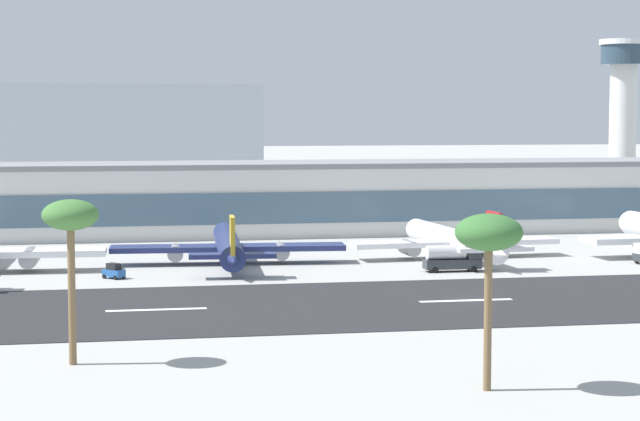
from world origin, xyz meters
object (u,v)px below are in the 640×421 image
object	(u,v)px
terminal_building	(298,197)
distant_hotel_block	(99,136)
control_tower	(623,111)
palm_tree_2	(489,237)
airliner_gold_tail_gate_1	(228,246)
palm_tree_1	(71,221)
service_fuel_truck_0	(452,258)
service_baggage_tug_1	(114,271)
airliner_red_tail_gate_2	(456,241)

from	to	relation	value
terminal_building	distant_hotel_block	bearing A→B (deg)	104.60
control_tower	distant_hotel_block	bearing A→B (deg)	133.86
control_tower	palm_tree_2	world-z (taller)	control_tower
airliner_gold_tail_gate_1	palm_tree_1	world-z (taller)	palm_tree_1
service_fuel_truck_0	distant_hotel_block	bearing A→B (deg)	103.81
service_baggage_tug_1	airliner_red_tail_gate_2	bearing A→B (deg)	-118.54
airliner_red_tail_gate_2	service_baggage_tug_1	xyz separation A→B (m)	(-54.87, -13.77, -1.77)
terminal_building	distant_hotel_block	world-z (taller)	distant_hotel_block
control_tower	airliner_red_tail_gate_2	distance (m)	95.89
terminal_building	palm_tree_1	xyz separation A→B (m)	(-40.47, -116.39, 6.52)
airliner_gold_tail_gate_1	service_baggage_tug_1	xyz separation A→B (m)	(-17.69, -12.63, -1.79)
palm_tree_2	distant_hotel_block	bearing A→B (deg)	96.71
palm_tree_2	service_fuel_truck_0	bearing A→B (deg)	75.43
airliner_red_tail_gate_2	palm_tree_1	world-z (taller)	palm_tree_1
service_baggage_tug_1	palm_tree_2	distance (m)	81.58
airliner_gold_tail_gate_1	terminal_building	bearing A→B (deg)	-18.06
airliner_gold_tail_gate_1	palm_tree_1	bearing A→B (deg)	166.50
distant_hotel_block	airliner_gold_tail_gate_1	world-z (taller)	distant_hotel_block
airliner_red_tail_gate_2	service_baggage_tug_1	world-z (taller)	airliner_red_tail_gate_2
service_fuel_truck_0	palm_tree_2	xyz separation A→B (m)	(-19.05, -73.29, 11.10)
terminal_building	airliner_red_tail_gate_2	distance (m)	48.81
service_baggage_tug_1	airliner_gold_tail_gate_1	bearing A→B (deg)	-97.11
airliner_gold_tail_gate_1	service_fuel_truck_0	xyz separation A→B (m)	(31.95, -14.00, -0.81)
service_baggage_tug_1	palm_tree_2	xyz separation A→B (m)	(30.58, -74.66, 12.08)
airliner_gold_tail_gate_1	palm_tree_1	xyz separation A→B (m)	(-21.96, -70.34, 10.68)
terminal_building	service_fuel_truck_0	world-z (taller)	terminal_building
terminal_building	service_fuel_truck_0	xyz separation A→B (m)	(13.44, -60.05, -4.97)
airliner_gold_tail_gate_1	distant_hotel_block	bearing A→B (deg)	9.79
terminal_building	airliner_gold_tail_gate_1	size ratio (longest dim) A/B	4.22
control_tower	service_fuel_truck_0	world-z (taller)	control_tower
service_fuel_truck_0	service_baggage_tug_1	world-z (taller)	service_fuel_truck_0
airliner_gold_tail_gate_1	service_baggage_tug_1	distance (m)	21.80
service_baggage_tug_1	palm_tree_1	bearing A→B (deg)	133.13
airliner_gold_tail_gate_1	airliner_red_tail_gate_2	distance (m)	37.20
distant_hotel_block	palm_tree_2	size ratio (longest dim) A/B	6.67
terminal_building	service_baggage_tug_1	size ratio (longest dim) A/B	52.42
palm_tree_1	service_baggage_tug_1	bearing A→B (deg)	85.76
terminal_building	palm_tree_1	size ratio (longest dim) A/B	11.61
distant_hotel_block	airliner_gold_tail_gate_1	distance (m)	196.95
airliner_gold_tail_gate_1	service_baggage_tug_1	world-z (taller)	airliner_gold_tail_gate_1
control_tower	service_baggage_tug_1	world-z (taller)	control_tower
terminal_building	airliner_gold_tail_gate_1	distance (m)	49.81
terminal_building	airliner_red_tail_gate_2	size ratio (longest dim) A/B	4.26
control_tower	airliner_gold_tail_gate_1	distance (m)	123.61
service_baggage_tug_1	service_fuel_truck_0	bearing A→B (deg)	-134.22
airliner_red_tail_gate_2	service_fuel_truck_0	world-z (taller)	airliner_red_tail_gate_2
control_tower	palm_tree_2	bearing A→B (deg)	-118.17
palm_tree_2	airliner_red_tail_gate_2	bearing A→B (deg)	74.65
service_fuel_truck_0	palm_tree_1	world-z (taller)	palm_tree_1
terminal_building	service_fuel_truck_0	size ratio (longest dim) A/B	21.18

